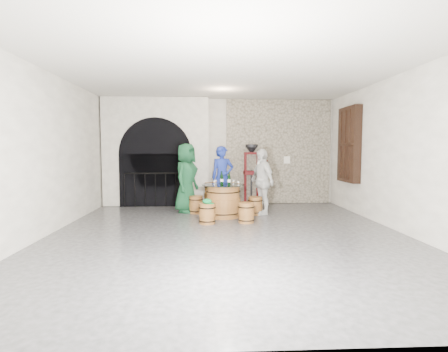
{
  "coord_description": "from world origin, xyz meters",
  "views": [
    {
      "loc": [
        -0.39,
        -6.76,
        1.67
      ],
      "look_at": [
        0.0,
        1.38,
        1.05
      ],
      "focal_mm": 28.0,
      "sensor_mm": 36.0,
      "label": 1
    }
  ],
  "objects_px": {
    "barrel_stool_near_right": "(246,213)",
    "barrel_table": "(223,201)",
    "barrel_stool_far": "(223,202)",
    "person_blue": "(222,177)",
    "wine_bottle_left": "(222,179)",
    "corking_press": "(252,170)",
    "side_barrel": "(213,195)",
    "barrel_stool_right": "(255,206)",
    "wine_bottle_right": "(222,179)",
    "wine_bottle_center": "(229,180)",
    "person_white": "(262,182)",
    "barrel_stool_left": "(196,205)",
    "person_green": "(186,178)",
    "barrel_stool_near_left": "(207,214)"
  },
  "relations": [
    {
      "from": "barrel_stool_near_right",
      "to": "barrel_table",
      "type": "bearing_deg",
      "value": 124.35
    },
    {
      "from": "barrel_stool_far",
      "to": "person_blue",
      "type": "distance_m",
      "value": 0.76
    },
    {
      "from": "barrel_table",
      "to": "barrel_stool_near_right",
      "type": "bearing_deg",
      "value": -55.65
    },
    {
      "from": "barrel_table",
      "to": "wine_bottle_left",
      "type": "xyz_separation_m",
      "value": [
        -0.03,
        0.05,
        0.54
      ]
    },
    {
      "from": "wine_bottle_left",
      "to": "corking_press",
      "type": "height_order",
      "value": "corking_press"
    },
    {
      "from": "barrel_stool_far",
      "to": "side_barrel",
      "type": "xyz_separation_m",
      "value": [
        -0.25,
        0.67,
        0.12
      ]
    },
    {
      "from": "barrel_stool_right",
      "to": "wine_bottle_left",
      "type": "relative_size",
      "value": 1.42
    },
    {
      "from": "wine_bottle_right",
      "to": "wine_bottle_center",
      "type": "bearing_deg",
      "value": -54.58
    },
    {
      "from": "person_white",
      "to": "wine_bottle_center",
      "type": "relative_size",
      "value": 5.2
    },
    {
      "from": "person_white",
      "to": "corking_press",
      "type": "height_order",
      "value": "corking_press"
    },
    {
      "from": "barrel_stool_right",
      "to": "wine_bottle_left",
      "type": "height_order",
      "value": "wine_bottle_left"
    },
    {
      "from": "barrel_stool_left",
      "to": "person_blue",
      "type": "distance_m",
      "value": 1.22
    },
    {
      "from": "person_green",
      "to": "barrel_stool_left",
      "type": "bearing_deg",
      "value": -103.89
    },
    {
      "from": "barrel_stool_left",
      "to": "wine_bottle_center",
      "type": "xyz_separation_m",
      "value": [
        0.83,
        -0.63,
        0.71
      ]
    },
    {
      "from": "barrel_stool_near_right",
      "to": "person_blue",
      "type": "distance_m",
      "value": 2.13
    },
    {
      "from": "barrel_stool_near_left",
      "to": "person_green",
      "type": "distance_m",
      "value": 1.74
    },
    {
      "from": "barrel_stool_left",
      "to": "person_blue",
      "type": "xyz_separation_m",
      "value": [
        0.73,
        0.73,
        0.66
      ]
    },
    {
      "from": "barrel_stool_left",
      "to": "barrel_stool_near_left",
      "type": "xyz_separation_m",
      "value": [
        0.3,
        -1.31,
        0.0
      ]
    },
    {
      "from": "barrel_stool_left",
      "to": "barrel_stool_right",
      "type": "relative_size",
      "value": 1.0
    },
    {
      "from": "barrel_stool_far",
      "to": "barrel_stool_near_left",
      "type": "height_order",
      "value": "same"
    },
    {
      "from": "wine_bottle_right",
      "to": "corking_press",
      "type": "relative_size",
      "value": 0.18
    },
    {
      "from": "wine_bottle_left",
      "to": "person_green",
      "type": "bearing_deg",
      "value": 143.64
    },
    {
      "from": "person_white",
      "to": "barrel_stool_near_right",
      "type": "bearing_deg",
      "value": -47.72
    },
    {
      "from": "person_blue",
      "to": "wine_bottle_left",
      "type": "height_order",
      "value": "person_blue"
    },
    {
      "from": "barrel_stool_near_right",
      "to": "side_barrel",
      "type": "relative_size",
      "value": 0.65
    },
    {
      "from": "barrel_stool_right",
      "to": "wine_bottle_center",
      "type": "distance_m",
      "value": 1.06
    },
    {
      "from": "person_green",
      "to": "wine_bottle_right",
      "type": "relative_size",
      "value": 5.63
    },
    {
      "from": "barrel_stool_right",
      "to": "person_green",
      "type": "height_order",
      "value": "person_green"
    },
    {
      "from": "barrel_table",
      "to": "wine_bottle_left",
      "type": "height_order",
      "value": "wine_bottle_left"
    },
    {
      "from": "barrel_table",
      "to": "barrel_stool_near_right",
      "type": "xyz_separation_m",
      "value": [
        0.49,
        -0.72,
        -0.17
      ]
    },
    {
      "from": "barrel_stool_right",
      "to": "person_green",
      "type": "bearing_deg",
      "value": 165.52
    },
    {
      "from": "barrel_stool_near_left",
      "to": "side_barrel",
      "type": "xyz_separation_m",
      "value": [
        0.17,
        2.32,
        0.12
      ]
    },
    {
      "from": "person_white",
      "to": "barrel_stool_right",
      "type": "bearing_deg",
      "value": -93.7
    },
    {
      "from": "barrel_stool_right",
      "to": "corking_press",
      "type": "height_order",
      "value": "corking_press"
    },
    {
      "from": "person_green",
      "to": "person_white",
      "type": "distance_m",
      "value": 2.0
    },
    {
      "from": "barrel_stool_left",
      "to": "barrel_stool_near_left",
      "type": "distance_m",
      "value": 1.34
    },
    {
      "from": "barrel_stool_left",
      "to": "person_white",
      "type": "bearing_deg",
      "value": -7.0
    },
    {
      "from": "barrel_table",
      "to": "side_barrel",
      "type": "height_order",
      "value": "barrel_table"
    },
    {
      "from": "barrel_table",
      "to": "corking_press",
      "type": "bearing_deg",
      "value": 62.86
    },
    {
      "from": "wine_bottle_right",
      "to": "corking_press",
      "type": "bearing_deg",
      "value": 60.05
    },
    {
      "from": "barrel_stool_near_right",
      "to": "barrel_stool_near_left",
      "type": "xyz_separation_m",
      "value": [
        -0.89,
        -0.06,
        0.0
      ]
    },
    {
      "from": "barrel_table",
      "to": "barrel_stool_far",
      "type": "xyz_separation_m",
      "value": [
        0.02,
        0.87,
        -0.17
      ]
    },
    {
      "from": "barrel_stool_right",
      "to": "wine_bottle_right",
      "type": "distance_m",
      "value": 1.13
    },
    {
      "from": "corking_press",
      "to": "barrel_stool_near_right",
      "type": "bearing_deg",
      "value": -107.33
    },
    {
      "from": "barrel_stool_far",
      "to": "wine_bottle_center",
      "type": "distance_m",
      "value": 1.21
    },
    {
      "from": "person_white",
      "to": "side_barrel",
      "type": "distance_m",
      "value": 1.81
    },
    {
      "from": "side_barrel",
      "to": "barrel_stool_near_left",
      "type": "bearing_deg",
      "value": -94.29
    },
    {
      "from": "barrel_stool_near_left",
      "to": "person_blue",
      "type": "relative_size",
      "value": 0.26
    },
    {
      "from": "barrel_table",
      "to": "person_green",
      "type": "height_order",
      "value": "person_green"
    },
    {
      "from": "side_barrel",
      "to": "corking_press",
      "type": "xyz_separation_m",
      "value": [
        1.15,
        0.27,
        0.71
      ]
    }
  ]
}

